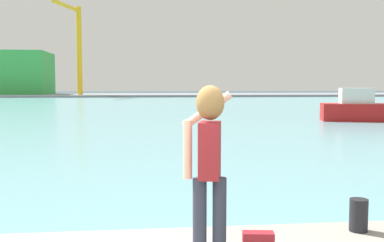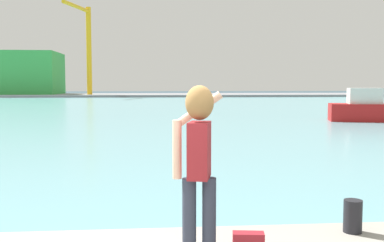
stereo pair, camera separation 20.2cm
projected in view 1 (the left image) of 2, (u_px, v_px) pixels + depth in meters
ground_plane at (141, 105)px, 53.05m from camera, size 220.00×220.00×0.00m
harbor_water at (141, 104)px, 55.04m from camera, size 140.00×100.00×0.02m
far_shore_dock at (141, 95)px, 94.65m from camera, size 140.00×20.00×0.45m
person_photographer at (209, 154)px, 4.46m from camera, size 0.53×0.57×1.74m
harbor_bollard at (359, 215)px, 5.37m from camera, size 0.22×0.22×0.39m
boat_moored at (365, 109)px, 29.93m from camera, size 6.18×3.47×2.19m
warehouse_left at (8, 73)px, 93.20m from camera, size 16.50×13.46×8.68m
port_crane at (77, 41)px, 86.37m from camera, size 3.61×10.96×16.99m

